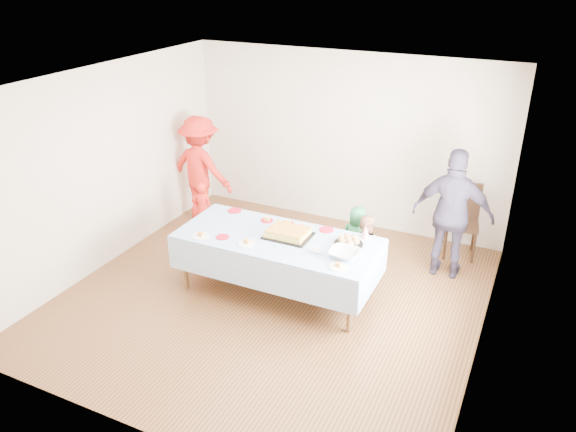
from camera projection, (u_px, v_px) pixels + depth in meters
name	position (u px, v px, depth m)	size (l,w,h in m)	color
ground	(273.00, 296.00, 7.14)	(5.00, 5.00, 0.00)	#492F14
room_walls	(276.00, 166.00, 6.37)	(5.04, 5.04, 2.72)	beige
party_table	(277.00, 241.00, 6.94)	(2.50, 1.10, 0.78)	#56381D
birthday_cake	(288.00, 233.00, 6.92)	(0.56, 0.43, 0.10)	black
rolls_tray	(349.00, 241.00, 6.73)	(0.35, 0.35, 0.11)	black
punch_bowl	(344.00, 253.00, 6.46)	(0.35, 0.35, 0.09)	silver
party_hat	(365.00, 231.00, 6.88)	(0.11, 0.11, 0.18)	silver
fork_pile	(317.00, 250.00, 6.56)	(0.24, 0.18, 0.07)	white
plate_red_far_a	(235.00, 211.00, 7.63)	(0.19, 0.19, 0.01)	red
plate_red_far_b	(267.00, 220.00, 7.34)	(0.17, 0.17, 0.01)	red
plate_red_far_c	(288.00, 224.00, 7.25)	(0.18, 0.18, 0.01)	red
plate_red_far_d	(326.00, 230.00, 7.10)	(0.19, 0.19, 0.01)	red
plate_red_near	(223.00, 237.00, 6.91)	(0.16, 0.16, 0.01)	red
plate_white_left	(200.00, 236.00, 6.94)	(0.22, 0.22, 0.01)	white
plate_white_mid	(246.00, 243.00, 6.76)	(0.21, 0.21, 0.01)	white
plate_white_right	(338.00, 267.00, 6.26)	(0.21, 0.21, 0.01)	white
dining_chair	(463.00, 216.00, 7.96)	(0.52, 0.52, 1.04)	black
toddler_left	(202.00, 209.00, 8.51)	(0.32, 0.21, 0.87)	red
toddler_mid	(357.00, 239.00, 7.55)	(0.46, 0.30, 0.94)	#246D3C
toddler_right	(364.00, 248.00, 7.33)	(0.45, 0.35, 0.93)	#AF7652
adult_left	(201.00, 169.00, 8.92)	(1.10, 0.63, 1.71)	red
adult_right	(453.00, 215.00, 7.27)	(1.04, 0.43, 1.77)	#342D3E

